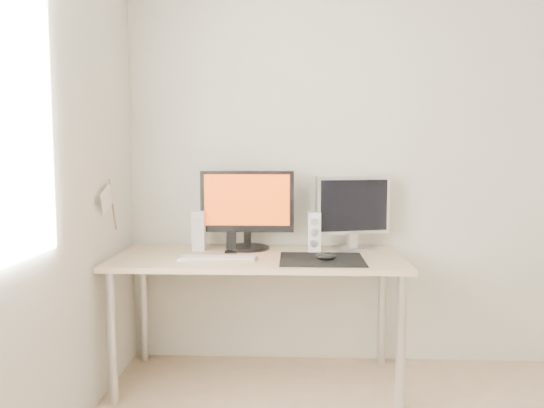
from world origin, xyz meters
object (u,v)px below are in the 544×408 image
object	(u,v)px
mouse	(326,257)
speaker_right	(314,232)
main_monitor	(247,207)
keyboard	(218,258)
second_monitor	(353,209)
speaker_left	(199,231)
desk	(258,269)
phone_dock	(231,246)

from	to	relation	value
mouse	speaker_right	size ratio (longest dim) A/B	0.47
main_monitor	keyboard	bearing A→B (deg)	-112.64
main_monitor	keyboard	distance (m)	0.42
second_monitor	speaker_left	size ratio (longest dim) A/B	1.91
mouse	speaker_right	world-z (taller)	speaker_right
desk	keyboard	xyz separation A→B (m)	(-0.21, -0.12, 0.09)
second_monitor	speaker_right	xyz separation A→B (m)	(-0.23, -0.07, -0.12)
keyboard	phone_dock	size ratio (longest dim) A/B	3.33
desk	main_monitor	world-z (taller)	main_monitor
main_monitor	speaker_left	distance (m)	0.32
mouse	desk	distance (m)	0.40
mouse	desk	world-z (taller)	mouse
desk	second_monitor	bearing A→B (deg)	20.55
keyboard	speaker_left	bearing A→B (deg)	119.16
phone_dock	main_monitor	bearing A→B (deg)	53.13
main_monitor	speaker_left	size ratio (longest dim) A/B	2.36
phone_dock	mouse	bearing A→B (deg)	-21.81
second_monitor	keyboard	world-z (taller)	second_monitor
desk	second_monitor	world-z (taller)	second_monitor
main_monitor	speaker_right	distance (m)	0.42
desk	speaker_left	distance (m)	0.43
mouse	second_monitor	xyz separation A→B (m)	(0.18, 0.34, 0.22)
main_monitor	phone_dock	bearing A→B (deg)	-126.87
speaker_right	keyboard	xyz separation A→B (m)	(-0.52, -0.26, -0.11)
main_monitor	second_monitor	size ratio (longest dim) A/B	1.24
desk	main_monitor	size ratio (longest dim) A/B	2.91
mouse	speaker_left	bearing A→B (deg)	159.11
main_monitor	speaker_left	xyz separation A→B (m)	(-0.28, -0.04, -0.14)
main_monitor	second_monitor	world-z (taller)	main_monitor
mouse	main_monitor	world-z (taller)	main_monitor
keyboard	mouse	bearing A→B (deg)	-0.85
second_monitor	main_monitor	bearing A→B (deg)	-178.75
speaker_right	keyboard	distance (m)	0.59
speaker_left	keyboard	size ratio (longest dim) A/B	0.55
speaker_left	desk	bearing A→B (deg)	-22.22
main_monitor	phone_dock	xyz separation A→B (m)	(-0.08, -0.11, -0.22)
desk	speaker_left	xyz separation A→B (m)	(-0.36, 0.15, 0.19)
speaker_left	speaker_right	distance (m)	0.67
mouse	second_monitor	bearing A→B (deg)	62.21
mouse	main_monitor	distance (m)	0.60
speaker_left	keyboard	xyz separation A→B (m)	(0.15, -0.27, -0.11)
keyboard	phone_dock	xyz separation A→B (m)	(0.05, 0.20, 0.03)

